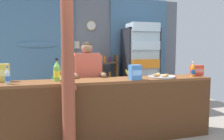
{
  "coord_description": "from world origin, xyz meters",
  "views": [
    {
      "loc": [
        -0.95,
        -2.62,
        1.41
      ],
      "look_at": [
        -0.0,
        0.7,
        1.08
      ],
      "focal_mm": 34.12,
      "sensor_mm": 36.0,
      "label": 1
    }
  ],
  "objects_px": {
    "drink_fridge": "(141,62)",
    "soda_bottle_iced_tea": "(62,75)",
    "stall_counter": "(111,105)",
    "snack_box_crackers": "(197,70)",
    "timber_post": "(68,61)",
    "snack_box_instant_noodle": "(1,73)",
    "soda_bottle_water": "(8,76)",
    "soda_bottle_orange_soda": "(193,70)",
    "plastic_lawn_chair": "(58,94)",
    "shopkeeper": "(87,76)",
    "snack_box_biscuit": "(135,72)",
    "soda_bottle_lime_soda": "(57,71)",
    "banana_bunch": "(133,73)",
    "pastry_tray": "(161,76)",
    "bottle_shelf_rack": "(107,80)"
  },
  "relations": [
    {
      "from": "drink_fridge",
      "to": "soda_bottle_iced_tea",
      "type": "height_order",
      "value": "drink_fridge"
    },
    {
      "from": "stall_counter",
      "to": "snack_box_crackers",
      "type": "bearing_deg",
      "value": 4.86
    },
    {
      "from": "timber_post",
      "to": "snack_box_instant_noodle",
      "type": "height_order",
      "value": "timber_post"
    },
    {
      "from": "stall_counter",
      "to": "soda_bottle_iced_tea",
      "type": "bearing_deg",
      "value": -177.96
    },
    {
      "from": "soda_bottle_water",
      "to": "soda_bottle_orange_soda",
      "type": "bearing_deg",
      "value": -0.38
    },
    {
      "from": "plastic_lawn_chair",
      "to": "shopkeeper",
      "type": "distance_m",
      "value": 1.11
    },
    {
      "from": "soda_bottle_water",
      "to": "snack_box_biscuit",
      "type": "distance_m",
      "value": 1.74
    },
    {
      "from": "soda_bottle_lime_soda",
      "to": "soda_bottle_water",
      "type": "distance_m",
      "value": 0.63
    },
    {
      "from": "soda_bottle_water",
      "to": "banana_bunch",
      "type": "xyz_separation_m",
      "value": [
        1.83,
        0.22,
        -0.04
      ]
    },
    {
      "from": "banana_bunch",
      "to": "shopkeeper",
      "type": "bearing_deg",
      "value": 155.07
    },
    {
      "from": "snack_box_crackers",
      "to": "pastry_tray",
      "type": "xyz_separation_m",
      "value": [
        -0.71,
        -0.07,
        -0.07
      ]
    },
    {
      "from": "pastry_tray",
      "to": "banana_bunch",
      "type": "relative_size",
      "value": 1.55
    },
    {
      "from": "timber_post",
      "to": "snack_box_crackers",
      "type": "distance_m",
      "value": 2.27
    },
    {
      "from": "soda_bottle_lime_soda",
      "to": "pastry_tray",
      "type": "height_order",
      "value": "soda_bottle_lime_soda"
    },
    {
      "from": "shopkeeper",
      "to": "snack_box_instant_noodle",
      "type": "xyz_separation_m",
      "value": [
        -1.27,
        -0.28,
        0.12
      ]
    },
    {
      "from": "soda_bottle_iced_tea",
      "to": "snack_box_biscuit",
      "type": "height_order",
      "value": "soda_bottle_iced_tea"
    },
    {
      "from": "stall_counter",
      "to": "snack_box_instant_noodle",
      "type": "bearing_deg",
      "value": 168.8
    },
    {
      "from": "drink_fridge",
      "to": "soda_bottle_water",
      "type": "distance_m",
      "value": 3.14
    },
    {
      "from": "soda_bottle_lime_soda",
      "to": "pastry_tray",
      "type": "bearing_deg",
      "value": -2.39
    },
    {
      "from": "snack_box_instant_noodle",
      "to": "snack_box_crackers",
      "type": "bearing_deg",
      "value": -3.07
    },
    {
      "from": "banana_bunch",
      "to": "soda_bottle_iced_tea",
      "type": "bearing_deg",
      "value": -166.28
    },
    {
      "from": "plastic_lawn_chair",
      "to": "timber_post",
      "type": "bearing_deg",
      "value": -87.84
    },
    {
      "from": "plastic_lawn_chair",
      "to": "pastry_tray",
      "type": "bearing_deg",
      "value": -41.9
    },
    {
      "from": "snack_box_crackers",
      "to": "snack_box_instant_noodle",
      "type": "xyz_separation_m",
      "value": [
        -3.1,
        0.17,
        0.03
      ]
    },
    {
      "from": "timber_post",
      "to": "shopkeeper",
      "type": "bearing_deg",
      "value": 66.72
    },
    {
      "from": "plastic_lawn_chair",
      "to": "soda_bottle_water",
      "type": "distance_m",
      "value": 1.7
    },
    {
      "from": "shopkeeper",
      "to": "pastry_tray",
      "type": "height_order",
      "value": "shopkeeper"
    },
    {
      "from": "shopkeeper",
      "to": "timber_post",
      "type": "bearing_deg",
      "value": -113.28
    },
    {
      "from": "snack_box_instant_noodle",
      "to": "soda_bottle_orange_soda",
      "type": "bearing_deg",
      "value": -5.64
    },
    {
      "from": "stall_counter",
      "to": "soda_bottle_lime_soda",
      "type": "bearing_deg",
      "value": 169.81
    },
    {
      "from": "soda_bottle_water",
      "to": "snack_box_instant_noodle",
      "type": "relative_size",
      "value": 0.95
    },
    {
      "from": "stall_counter",
      "to": "banana_bunch",
      "type": "relative_size",
      "value": 11.79
    },
    {
      "from": "soda_bottle_lime_soda",
      "to": "pastry_tray",
      "type": "relative_size",
      "value": 0.76
    },
    {
      "from": "drink_fridge",
      "to": "pastry_tray",
      "type": "relative_size",
      "value": 4.68
    },
    {
      "from": "bottle_shelf_rack",
      "to": "banana_bunch",
      "type": "distance_m",
      "value": 1.79
    },
    {
      "from": "stall_counter",
      "to": "snack_box_biscuit",
      "type": "bearing_deg",
      "value": -8.56
    },
    {
      "from": "drink_fridge",
      "to": "banana_bunch",
      "type": "distance_m",
      "value": 1.7
    },
    {
      "from": "pastry_tray",
      "to": "shopkeeper",
      "type": "bearing_deg",
      "value": 155.41
    },
    {
      "from": "plastic_lawn_chair",
      "to": "soda_bottle_orange_soda",
      "type": "xyz_separation_m",
      "value": [
        2.11,
        -1.47,
        0.58
      ]
    },
    {
      "from": "shopkeeper",
      "to": "snack_box_biscuit",
      "type": "height_order",
      "value": "shopkeeper"
    },
    {
      "from": "bottle_shelf_rack",
      "to": "banana_bunch",
      "type": "relative_size",
      "value": 4.63
    },
    {
      "from": "timber_post",
      "to": "pastry_tray",
      "type": "distance_m",
      "value": 1.58
    },
    {
      "from": "soda_bottle_water",
      "to": "banana_bunch",
      "type": "height_order",
      "value": "soda_bottle_water"
    },
    {
      "from": "soda_bottle_water",
      "to": "soda_bottle_orange_soda",
      "type": "xyz_separation_m",
      "value": [
        2.79,
        -0.02,
        0.01
      ]
    },
    {
      "from": "pastry_tray",
      "to": "soda_bottle_water",
      "type": "bearing_deg",
      "value": -179.03
    },
    {
      "from": "bottle_shelf_rack",
      "to": "soda_bottle_lime_soda",
      "type": "relative_size",
      "value": 3.94
    },
    {
      "from": "soda_bottle_lime_soda",
      "to": "soda_bottle_iced_tea",
      "type": "height_order",
      "value": "soda_bottle_lime_soda"
    },
    {
      "from": "soda_bottle_iced_tea",
      "to": "banana_bunch",
      "type": "bearing_deg",
      "value": 13.72
    },
    {
      "from": "soda_bottle_lime_soda",
      "to": "pastry_tray",
      "type": "distance_m",
      "value": 1.63
    },
    {
      "from": "drink_fridge",
      "to": "soda_bottle_water",
      "type": "relative_size",
      "value": 8.55
    }
  ]
}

